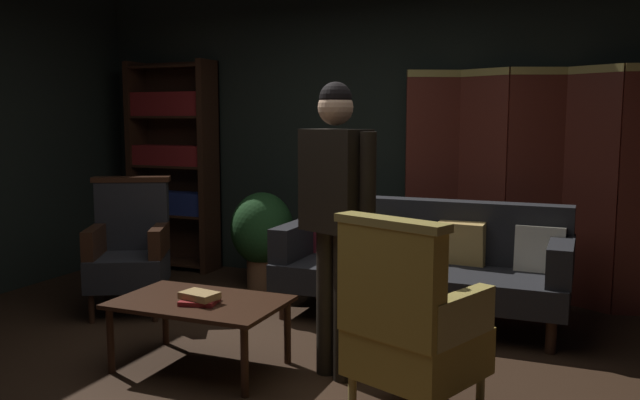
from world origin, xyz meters
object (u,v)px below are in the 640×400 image
Objects in this scene: armchair_gilt_accent at (410,325)px; book_tan_leather at (200,295)px; armchair_wing_left at (129,249)px; standing_figure at (335,203)px; folding_screen at (534,183)px; bookshelf at (174,160)px; coffee_table at (200,308)px; book_red_leather at (200,301)px; potted_plant at (262,233)px; velvet_couch at (422,259)px.

book_tan_leather is at bearing 174.04° from armchair_gilt_accent.
armchair_wing_left is 0.61× the size of standing_figure.
folding_screen is 1.03× the size of bookshelf.
coffee_table is 0.96× the size of armchair_wing_left.
book_red_leather is at bearing -52.42° from bookshelf.
armchair_wing_left is at bearing -68.43° from bookshelf.
armchair_wing_left reaches higher than coffee_table.
book_tan_leather is (-1.67, -2.31, -0.52)m from folding_screen.
standing_figure is (1.95, -0.62, 0.54)m from armchair_wing_left.
bookshelf is at bearing 111.57° from armchair_wing_left.
potted_plant is 3.97× the size of book_tan_leather.
standing_figure is (2.50, -2.02, -0.06)m from bookshelf.
folding_screen is 2.11× the size of coffee_table.
bookshelf is at bearing 141.71° from armchair_gilt_accent.
velvet_couch is (2.70, -0.74, -0.62)m from bookshelf.
velvet_couch is at bearing 58.13° from book_tan_leather.
bookshelf is 2.87m from velvet_couch.
bookshelf is at bearing -179.37° from folding_screen.
armchair_wing_left is at bearing 162.47° from standing_figure.
bookshelf is 1.97× the size of armchair_wing_left.
bookshelf is 9.54× the size of book_tan_leather.
bookshelf is at bearing 164.73° from velvet_couch.
coffee_table is 1.04m from standing_figure.
coffee_table is 1.41m from armchair_wing_left.
velvet_couch is 1.78m from coffee_table.
velvet_couch is 2.04× the size of armchair_gilt_accent.
standing_figure is 2.00× the size of potted_plant.
standing_figure reaches higher than book_tan_leather.
bookshelf is 1.97× the size of armchair_gilt_accent.
velvet_couch is 1.42m from standing_figure.
folding_screen is 2.33m from potted_plant.
bookshelf reaches higher than armchair_gilt_accent.
bookshelf is 2.93m from book_tan_leather.
bookshelf is 3.22m from standing_figure.
armchair_gilt_accent is at bearing -35.20° from standing_figure.
velvet_couch is (-0.72, -0.77, -0.53)m from folding_screen.
bookshelf is at bearing 127.71° from coffee_table.
folding_screen reaches higher than book_tan_leather.
book_red_leather is (-1.67, -2.31, -0.55)m from folding_screen.
bookshelf is 0.97× the size of velvet_couch.
book_red_leather is at bearing -121.87° from velvet_couch.
potted_plant is 4.11× the size of book_red_leather.
velvet_couch is 1.56m from potted_plant.
velvet_couch reaches higher than coffee_table.
book_red_leather is (0.57, -1.89, -0.06)m from potted_plant.
book_red_leather is (-0.76, -0.25, -0.59)m from standing_figure.
armchair_wing_left reaches higher than book_red_leather.
armchair_wing_left is (-1.15, 0.80, 0.12)m from coffee_table.
book_tan_leather is at bearing 0.00° from book_red_leather.
coffee_table is at bearing 122.13° from book_red_leather.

